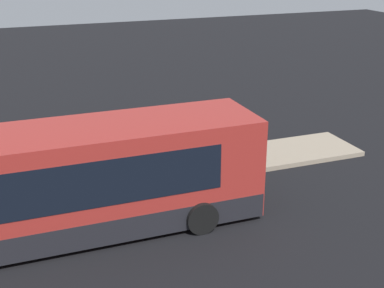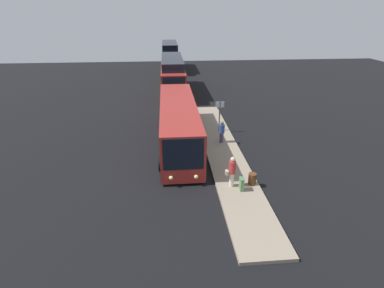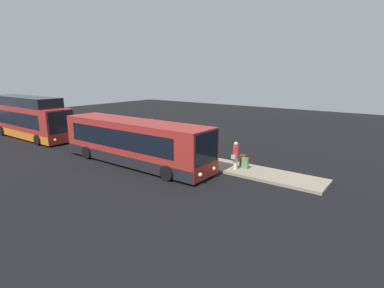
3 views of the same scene
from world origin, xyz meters
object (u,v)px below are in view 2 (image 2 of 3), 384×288
at_px(bus_lead, 178,124).
at_px(bus_second, 173,77).
at_px(suitcase, 241,184).
at_px(trash_bin, 252,179).
at_px(passenger_boarding, 222,131).
at_px(sign_post, 220,112).
at_px(passenger_waiting, 232,171).
at_px(bus_third, 170,58).

height_order(bus_lead, bus_second, bus_second).
distance_m(suitcase, trash_bin, 0.93).
distance_m(bus_lead, trash_bin, 7.53).
distance_m(passenger_boarding, trash_bin, 5.90).
xyz_separation_m(suitcase, sign_post, (-8.68, 0.26, 1.16)).
distance_m(passenger_waiting, suitcase, 0.88).
relative_size(bus_third, suitcase, 11.11).
xyz_separation_m(bus_second, passenger_waiting, (21.33, 2.60, -0.66)).
height_order(suitcase, trash_bin, suitcase).
bearing_deg(sign_post, trash_bin, 3.37).
bearing_deg(suitcase, sign_post, 178.25).
bearing_deg(bus_lead, bus_second, -180.00).
distance_m(bus_second, bus_third, 14.36).
distance_m(suitcase, sign_post, 8.76).
bearing_deg(trash_bin, suitcase, -53.46).
height_order(passenger_boarding, trash_bin, passenger_boarding).
distance_m(bus_lead, passenger_boarding, 3.20).
bearing_deg(passenger_waiting, bus_lead, 19.64).
xyz_separation_m(bus_third, trash_bin, (35.59, 3.80, -1.39)).
bearing_deg(passenger_boarding, sign_post, 48.76).
distance_m(bus_lead, passenger_waiting, 7.02).
height_order(bus_lead, bus_third, bus_third).
bearing_deg(bus_third, trash_bin, 6.10).
xyz_separation_m(bus_second, passenger_boarding, (15.40, 3.12, -0.77)).
xyz_separation_m(bus_second, suitcase, (21.79, 3.06, -1.26)).
xyz_separation_m(bus_lead, trash_bin, (6.42, 3.80, -1.00)).
relative_size(bus_lead, sign_post, 5.00).
bearing_deg(bus_lead, suitcase, 23.71).
distance_m(passenger_waiting, trash_bin, 1.37).
distance_m(bus_third, sign_post, 27.66).
distance_m(bus_lead, suitcase, 7.67).
relative_size(bus_third, passenger_waiting, 6.07).
bearing_deg(sign_post, passenger_boarding, -5.23).
relative_size(passenger_boarding, sign_post, 0.66).
distance_m(bus_lead, sign_post, 3.75).
relative_size(bus_third, trash_bin, 16.60).
bearing_deg(bus_third, bus_second, -0.00).
xyz_separation_m(passenger_boarding, suitcase, (6.39, -0.05, -0.49)).
relative_size(bus_third, sign_post, 4.43).
distance_m(bus_second, trash_bin, 21.61).
distance_m(bus_lead, bus_second, 14.82).
relative_size(suitcase, trash_bin, 1.49).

